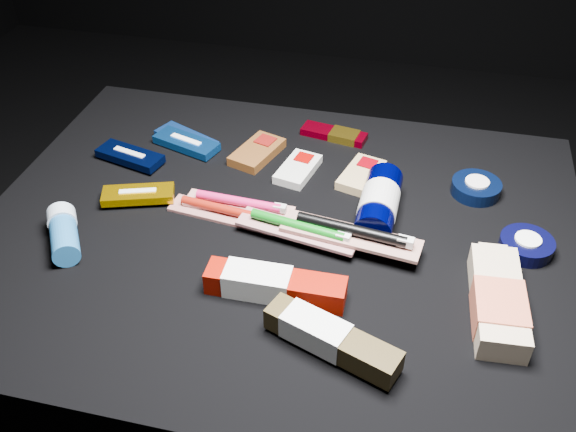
% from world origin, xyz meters
% --- Properties ---
extents(ground, '(3.00, 3.00, 0.00)m').
position_xyz_m(ground, '(0.00, 0.00, 0.00)').
color(ground, black).
rests_on(ground, ground).
extents(cloth_table, '(0.98, 0.78, 0.40)m').
position_xyz_m(cloth_table, '(0.00, 0.00, 0.20)').
color(cloth_table, black).
rests_on(cloth_table, ground).
extents(luna_bar_0, '(0.14, 0.10, 0.02)m').
position_xyz_m(luna_bar_0, '(-0.23, 0.21, 0.41)').
color(luna_bar_0, '#1A4DB2').
rests_on(luna_bar_0, cloth_table).
extents(luna_bar_1, '(0.14, 0.09, 0.02)m').
position_xyz_m(luna_bar_1, '(-0.23, 0.19, 0.41)').
color(luna_bar_1, '#0F448F').
rests_on(luna_bar_1, cloth_table).
extents(luna_bar_2, '(0.13, 0.08, 0.02)m').
position_xyz_m(luna_bar_2, '(-0.31, 0.12, 0.41)').
color(luna_bar_2, '#030B31').
rests_on(luna_bar_2, cloth_table).
extents(luna_bar_3, '(0.13, 0.08, 0.02)m').
position_xyz_m(luna_bar_3, '(-0.25, 0.02, 0.41)').
color(luna_bar_3, '#AA7B00').
rests_on(luna_bar_3, cloth_table).
extents(clif_bar_0, '(0.09, 0.13, 0.02)m').
position_xyz_m(clif_bar_0, '(-0.09, 0.20, 0.41)').
color(clif_bar_0, '#5B3314').
rests_on(clif_bar_0, cloth_table).
extents(clif_bar_1, '(0.07, 0.11, 0.02)m').
position_xyz_m(clif_bar_1, '(-0.00, 0.16, 0.41)').
color(clif_bar_1, silver).
rests_on(clif_bar_1, cloth_table).
extents(clif_bar_2, '(0.08, 0.12, 0.02)m').
position_xyz_m(clif_bar_2, '(0.11, 0.17, 0.41)').
color(clif_bar_2, tan).
rests_on(clif_bar_2, cloth_table).
extents(power_bar, '(0.13, 0.06, 0.02)m').
position_xyz_m(power_bar, '(0.05, 0.29, 0.41)').
color(power_bar, maroon).
rests_on(power_bar, cloth_table).
extents(lotion_bottle, '(0.06, 0.20, 0.06)m').
position_xyz_m(lotion_bottle, '(0.16, 0.06, 0.43)').
color(lotion_bottle, black).
rests_on(lotion_bottle, cloth_table).
extents(cream_tin_upper, '(0.08, 0.08, 0.03)m').
position_xyz_m(cream_tin_upper, '(0.31, 0.17, 0.41)').
color(cream_tin_upper, black).
rests_on(cream_tin_upper, cloth_table).
extents(cream_tin_lower, '(0.08, 0.08, 0.03)m').
position_xyz_m(cream_tin_lower, '(0.39, 0.03, 0.41)').
color(cream_tin_lower, black).
rests_on(cream_tin_lower, cloth_table).
extents(bodywash_bottle, '(0.08, 0.20, 0.04)m').
position_xyz_m(bodywash_bottle, '(0.34, -0.11, 0.42)').
color(bodywash_bottle, beige).
rests_on(bodywash_bottle, cloth_table).
extents(deodorant_stick, '(0.10, 0.12, 0.05)m').
position_xyz_m(deodorant_stick, '(-0.32, -0.11, 0.42)').
color(deodorant_stick, '#1E5E9A').
rests_on(deodorant_stick, cloth_table).
extents(toothbrush_pack_0, '(0.19, 0.07, 0.02)m').
position_xyz_m(toothbrush_pack_0, '(-0.09, 0.01, 0.41)').
color(toothbrush_pack_0, '#A5A09B').
rests_on(toothbrush_pack_0, cloth_table).
extents(toothbrush_pack_1, '(0.19, 0.05, 0.02)m').
position_xyz_m(toothbrush_pack_1, '(-0.07, 0.03, 0.41)').
color(toothbrush_pack_1, silver).
rests_on(toothbrush_pack_1, cloth_table).
extents(toothbrush_pack_2, '(0.20, 0.08, 0.02)m').
position_xyz_m(toothbrush_pack_2, '(0.04, -0.02, 0.42)').
color(toothbrush_pack_2, '#B2ACA5').
rests_on(toothbrush_pack_2, cloth_table).
extents(toothbrush_pack_3, '(0.22, 0.08, 0.02)m').
position_xyz_m(toothbrush_pack_3, '(0.13, -0.02, 0.43)').
color(toothbrush_pack_3, '#AEA8A2').
rests_on(toothbrush_pack_3, cloth_table).
extents(toothpaste_carton_red, '(0.20, 0.05, 0.04)m').
position_xyz_m(toothpaste_carton_red, '(0.02, -0.15, 0.42)').
color(toothpaste_carton_red, '#810A00').
rests_on(toothpaste_carton_red, cloth_table).
extents(toothpaste_carton_green, '(0.19, 0.10, 0.04)m').
position_xyz_m(toothpaste_carton_green, '(0.12, -0.23, 0.42)').
color(toothpaste_carton_green, '#342910').
rests_on(toothpaste_carton_green, cloth_table).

